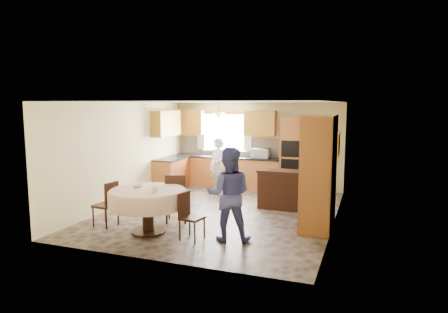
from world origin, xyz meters
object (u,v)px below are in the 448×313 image
person_sink (218,166)px  person_dining (229,194)px  oven_tower (293,155)px  sideboard (283,191)px  cupboard (319,173)px  chair_left (108,202)px  dining_table (148,199)px  chair_back (176,196)px  chair_right (189,213)px

person_sink → person_dining: person_dining is taller
oven_tower → sideboard: bearing=-86.3°
cupboard → oven_tower: bearing=108.9°
sideboard → chair_left: bearing=-139.5°
sideboard → chair_left: chair_left is taller
dining_table → person_sink: person_sink is taller
oven_tower → sideboard: (0.12, -1.87, -0.63)m
chair_left → oven_tower: bearing=153.4°
oven_tower → person_sink: (-1.90, -0.89, -0.29)m
cupboard → chair_back: size_ratio=2.19×
sideboard → person_sink: bearing=153.9°
chair_left → chair_right: size_ratio=1.06×
chair_right → person_sink: bearing=21.6°
sideboard → chair_right: bearing=-113.8°
chair_left → chair_right: 1.83m
person_dining → chair_right: bearing=-0.7°
dining_table → chair_left: 0.96m
chair_right → dining_table: bearing=94.9°
oven_tower → dining_table: size_ratio=1.44×
chair_left → person_sink: size_ratio=0.60×
chair_back → person_dining: person_dining is taller
oven_tower → person_dining: size_ratio=1.25×
chair_left → chair_back: size_ratio=0.90×
person_sink → dining_table: bearing=-68.8°
sideboard → cupboard: cupboard is taller
dining_table → person_dining: 1.61m
dining_table → chair_right: 0.91m
sideboard → cupboard: 1.72m
dining_table → chair_left: (-0.94, 0.05, -0.15)m
sideboard → person_dining: size_ratio=0.71×
dining_table → chair_back: chair_back is taller
chair_left → person_sink: bearing=170.9°
chair_back → chair_left: bearing=12.3°
chair_left → person_sink: 3.72m
dining_table → chair_right: (0.89, -0.06, -0.18)m
person_dining → oven_tower: bearing=-109.3°
cupboard → person_dining: bearing=-138.1°
dining_table → person_dining: (1.59, 0.12, 0.19)m
sideboard → chair_left: size_ratio=1.31×
sideboard → person_dining: person_dining is taller
person_sink → sideboard: bearing=-4.0°
sideboard → person_sink: (-2.02, 0.98, 0.34)m
dining_table → oven_tower: bearing=66.7°
person_dining → chair_back: bearing=-40.4°
dining_table → cupboard: bearing=24.8°
cupboard → chair_left: 4.22m
cupboard → dining_table: size_ratio=1.52×
cupboard → person_sink: 3.73m
sideboard → dining_table: size_ratio=0.81×
oven_tower → person_dining: bearing=-94.5°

